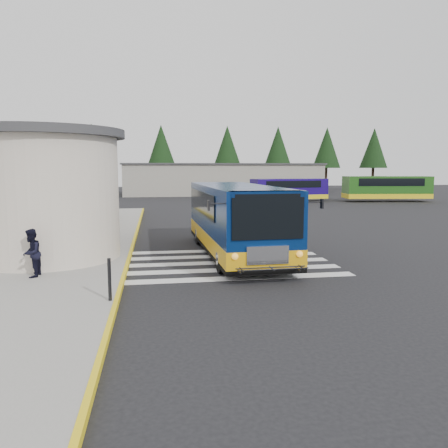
{
  "coord_description": "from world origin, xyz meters",
  "views": [
    {
      "loc": [
        -3.0,
        -16.7,
        3.52
      ],
      "look_at": [
        -0.45,
        -0.5,
        1.43
      ],
      "focal_mm": 35.0,
      "sensor_mm": 36.0,
      "label": 1
    }
  ],
  "objects": [
    {
      "name": "ground",
      "position": [
        0.0,
        0.0,
        0.0
      ],
      "size": [
        140.0,
        140.0,
        0.0
      ],
      "primitive_type": "plane",
      "color": "black",
      "rests_on": "ground"
    },
    {
      "name": "bollard",
      "position": [
        -4.2,
        -5.49,
        0.7
      ],
      "size": [
        0.09,
        0.09,
        1.1
      ],
      "primitive_type": "cylinder",
      "color": "black",
      "rests_on": "sidewalk"
    },
    {
      "name": "pedestrian_b",
      "position": [
        -6.85,
        -2.59,
        0.91
      ],
      "size": [
        0.61,
        0.76,
        1.51
      ],
      "primitive_type": "imported",
      "rotation": [
        0.0,
        0.0,
        -1.61
      ],
      "color": "black",
      "rests_on": "sidewalk"
    },
    {
      "name": "transit_bus",
      "position": [
        0.23,
        0.72,
        1.36
      ],
      "size": [
        3.66,
        10.14,
        2.84
      ],
      "rotation": [
        0.0,
        0.0,
        0.03
      ],
      "color": "#061E51",
      "rests_on": "ground"
    },
    {
      "name": "far_bus_b",
      "position": [
        21.51,
        26.85,
        1.51
      ],
      "size": [
        9.25,
        3.55,
        2.33
      ],
      "rotation": [
        0.0,
        0.0,
        1.46
      ],
      "color": "#1E5115",
      "rests_on": "ground"
    },
    {
      "name": "depot_building",
      "position": [
        6.0,
        42.0,
        2.11
      ],
      "size": [
        26.4,
        8.4,
        4.2
      ],
      "color": "gray",
      "rests_on": "ground"
    },
    {
      "name": "curb_strip",
      "position": [
        -4.05,
        4.0,
        0.08
      ],
      "size": [
        0.12,
        34.0,
        0.16
      ],
      "primitive_type": "cube",
      "color": "yellow",
      "rests_on": "ground"
    },
    {
      "name": "pedestrian_a",
      "position": [
        -6.33,
        -1.47,
        1.05
      ],
      "size": [
        0.45,
        0.67,
        1.81
      ],
      "primitive_type": "imported",
      "rotation": [
        0.0,
        0.0,
        1.55
      ],
      "color": "black",
      "rests_on": "sidewalk"
    },
    {
      "name": "far_bus_a",
      "position": [
        11.04,
        28.01,
        1.37
      ],
      "size": [
        8.41,
        3.57,
        2.1
      ],
      "rotation": [
        0.0,
        0.0,
        1.73
      ],
      "color": "#180758",
      "rests_on": "ground"
    },
    {
      "name": "tree_line",
      "position": [
        6.29,
        50.0,
        6.77
      ],
      "size": [
        58.4,
        4.4,
        10.0
      ],
      "color": "black",
      "rests_on": "ground"
    },
    {
      "name": "sidewalk",
      "position": [
        -9.0,
        4.0,
        0.07
      ],
      "size": [
        10.0,
        34.0,
        0.15
      ],
      "primitive_type": "cube",
      "color": "gray",
      "rests_on": "ground"
    },
    {
      "name": "crosswalk",
      "position": [
        -0.5,
        -0.8,
        0.01
      ],
      "size": [
        8.0,
        5.35,
        0.01
      ],
      "color": "silver",
      "rests_on": "ground"
    }
  ]
}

